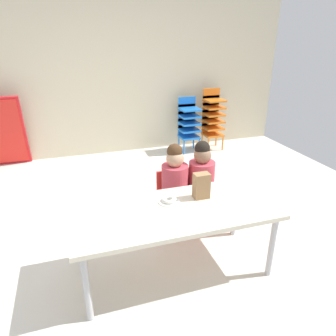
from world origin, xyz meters
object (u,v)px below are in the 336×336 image
(seated_child_middle_seat, at_px, (201,176))
(paper_bag_brown, at_px, (201,186))
(paper_plate_near_edge, at_px, (169,202))
(kid_chair_orange_stack, at_px, (213,116))
(kid_chair_blue_stack, at_px, (189,122))
(craft_table, at_px, (175,215))
(seated_child_near_camera, at_px, (175,180))
(donut_powdered_on_plate, at_px, (169,199))

(seated_child_middle_seat, distance_m, paper_bag_brown, 0.54)
(paper_plate_near_edge, bearing_deg, seated_child_middle_seat, 43.44)
(kid_chair_orange_stack, bearing_deg, paper_plate_near_edge, -121.96)
(seated_child_middle_seat, xyz_separation_m, kid_chair_blue_stack, (0.73, 2.21, -0.04))
(craft_table, xyz_separation_m, kid_chair_blue_stack, (1.22, 2.80, -0.02))
(paper_plate_near_edge, bearing_deg, craft_table, -86.98)
(seated_child_near_camera, bearing_deg, paper_plate_near_edge, -114.14)
(craft_table, distance_m, donut_powdered_on_plate, 0.15)
(kid_chair_blue_stack, xyz_separation_m, donut_powdered_on_plate, (-1.22, -2.67, 0.10))
(kid_chair_blue_stack, height_order, kid_chair_orange_stack, kid_chair_orange_stack)
(craft_table, height_order, kid_chair_blue_stack, kid_chair_blue_stack)
(seated_child_near_camera, xyz_separation_m, donut_powdered_on_plate, (-0.21, -0.47, 0.06))
(donut_powdered_on_plate, bearing_deg, craft_table, -86.98)
(seated_child_middle_seat, relative_size, paper_plate_near_edge, 5.10)
(kid_chair_orange_stack, xyz_separation_m, paper_bag_brown, (-1.39, -2.68, 0.12))
(craft_table, height_order, seated_child_middle_seat, seated_child_middle_seat)
(kid_chair_blue_stack, relative_size, donut_powdered_on_plate, 7.56)
(craft_table, relative_size, paper_bag_brown, 7.39)
(kid_chair_orange_stack, height_order, paper_plate_near_edge, kid_chair_orange_stack)
(paper_bag_brown, bearing_deg, paper_plate_near_edge, 178.75)
(seated_child_middle_seat, bearing_deg, kid_chair_blue_stack, 71.74)
(craft_table, xyz_separation_m, kid_chair_orange_stack, (1.66, 2.80, 0.04))
(seated_child_near_camera, relative_size, kid_chair_blue_stack, 1.00)
(paper_plate_near_edge, xyz_separation_m, donut_powdered_on_plate, (0.00, 0.00, 0.02))
(seated_child_middle_seat, distance_m, kid_chair_orange_stack, 2.50)
(seated_child_near_camera, distance_m, donut_powdered_on_plate, 0.52)
(paper_bag_brown, relative_size, paper_plate_near_edge, 1.22)
(paper_bag_brown, xyz_separation_m, donut_powdered_on_plate, (-0.28, 0.01, -0.09))
(craft_table, height_order, kid_chair_orange_stack, kid_chair_orange_stack)
(paper_bag_brown, height_order, donut_powdered_on_plate, paper_bag_brown)
(craft_table, relative_size, kid_chair_blue_stack, 1.77)
(craft_table, relative_size, seated_child_near_camera, 1.77)
(kid_chair_blue_stack, bearing_deg, craft_table, -113.48)
(kid_chair_blue_stack, distance_m, kid_chair_orange_stack, 0.45)
(craft_table, bearing_deg, donut_powdered_on_plate, 93.02)
(seated_child_near_camera, relative_size, donut_powdered_on_plate, 7.54)
(seated_child_middle_seat, distance_m, kid_chair_blue_stack, 2.32)
(craft_table, distance_m, kid_chair_orange_stack, 3.25)
(craft_table, relative_size, paper_plate_near_edge, 9.03)
(seated_child_middle_seat, xyz_separation_m, paper_plate_near_edge, (-0.49, -0.47, 0.04))
(craft_table, height_order, paper_plate_near_edge, paper_plate_near_edge)
(kid_chair_orange_stack, distance_m, paper_bag_brown, 3.02)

